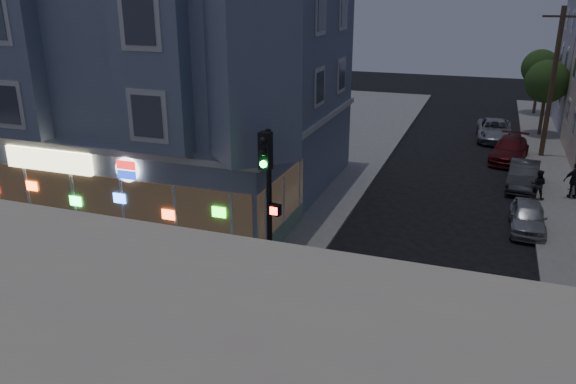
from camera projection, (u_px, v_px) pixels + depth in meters
The scene contains 16 objects.
ground at pixel (182, 318), 18.09m from camera, with size 120.00×120.00×0.00m, color black.
sidewalk_nw at pixel (179, 128), 42.74m from camera, with size 33.00×42.00×0.15m, color gray.
corner_building at pixel (180, 79), 27.77m from camera, with size 14.60×14.60×11.40m.
utility_pole at pixel (553, 81), 33.89m from camera, with size 2.20×0.30×9.00m.
street_tree_near at pixel (547, 82), 39.43m from camera, with size 3.00×3.00×5.30m.
street_tree_far at pixel (540, 68), 46.51m from camera, with size 3.00×3.00×5.30m.
running_child at pixel (303, 291), 18.33m from camera, with size 0.50×0.33×1.37m, color #F9DF7F.
pedestrian_a at pixel (538, 184), 27.81m from camera, with size 0.72×0.56×1.49m, color black.
pedestrian_b at pixel (575, 181), 27.85m from camera, with size 1.06×0.44×1.81m, color black.
parked_car_a at pixel (528, 217), 24.53m from camera, with size 1.48×3.68×1.25m, color #A6A9AE.
parked_car_b at pixel (523, 175), 29.82m from camera, with size 1.47×4.22×1.39m, color #35373A.
parked_car_c at pixel (510, 150), 34.63m from camera, with size 1.96×4.82×1.40m, color maroon.
parked_car_d at pixel (495, 130), 39.53m from camera, with size 2.35×5.09×1.41m, color #9C9FA6.
traffic_signal at pixel (268, 187), 17.95m from camera, with size 0.69×0.64×5.72m.
fire_hydrant at pixel (573, 188), 28.34m from camera, with size 0.44×0.26×0.77m.
trash_can at pixel (47, 228), 23.41m from camera, with size 0.56×0.56×0.90m, color black.
Camera 1 is at (8.53, -13.57, 9.92)m, focal length 35.00 mm.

